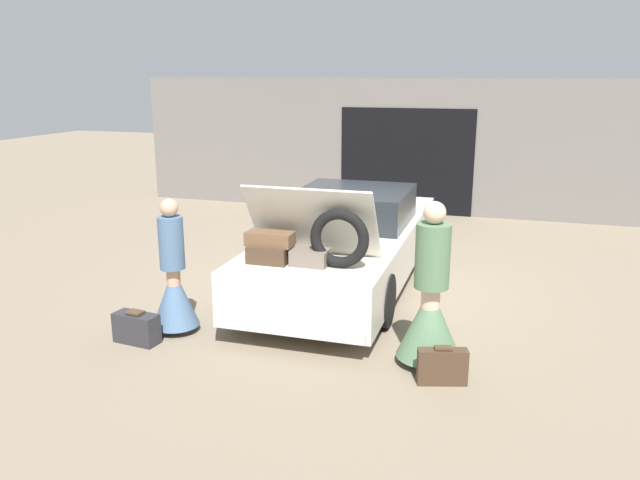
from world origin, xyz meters
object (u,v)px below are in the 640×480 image
object	(u,v)px
suitcase_beside_left_person	(136,328)
suitcase_beside_right_person	(442,366)
person_left	(174,285)
person_right	(430,308)
car	(348,241)

from	to	relation	value
suitcase_beside_left_person	suitcase_beside_right_person	bearing A→B (deg)	0.42
person_left	person_right	bearing A→B (deg)	79.33
suitcase_beside_left_person	suitcase_beside_right_person	world-z (taller)	suitcase_beside_right_person
suitcase_beside_left_person	suitcase_beside_right_person	distance (m)	3.32
car	suitcase_beside_left_person	size ratio (longest dim) A/B	9.56
suitcase_beside_left_person	suitcase_beside_right_person	size ratio (longest dim) A/B	1.07
car	person_right	size ratio (longest dim) A/B	2.98
person_right	person_left	bearing A→B (deg)	98.16
car	person_right	world-z (taller)	person_right
person_right	suitcase_beside_right_person	world-z (taller)	person_right
person_right	suitcase_beside_right_person	xyz separation A→B (m)	(0.19, -0.40, -0.42)
person_left	person_right	size ratio (longest dim) A/B	0.92
person_right	suitcase_beside_right_person	size ratio (longest dim) A/B	3.44
person_right	suitcase_beside_left_person	bearing A→B (deg)	105.75
person_left	suitcase_beside_right_person	bearing A→B (deg)	71.85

